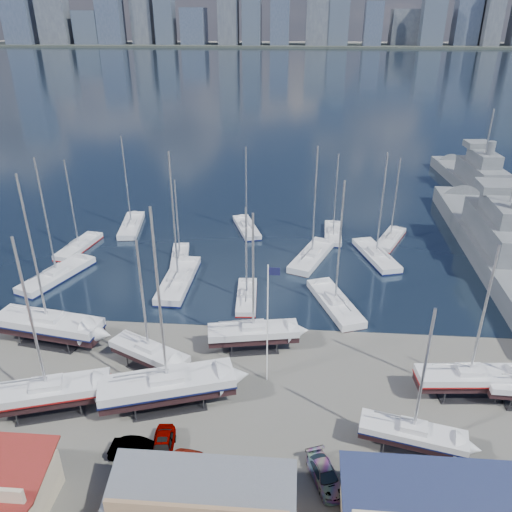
# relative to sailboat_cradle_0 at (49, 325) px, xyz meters

# --- Properties ---
(ground) EXTENTS (1400.00, 1400.00, 0.00)m
(ground) POSITION_rel_sailboat_cradle_0_xyz_m (19.83, -5.49, -2.21)
(ground) COLOR #605E59
(ground) RESTS_ON ground
(water) EXTENTS (1400.00, 600.00, 0.40)m
(water) POSITION_rel_sailboat_cradle_0_xyz_m (19.83, 304.51, -2.36)
(water) COLOR #172936
(water) RESTS_ON ground
(far_shore) EXTENTS (1400.00, 80.00, 2.20)m
(far_shore) POSITION_rel_sailboat_cradle_0_xyz_m (19.83, 564.51, -1.11)
(far_shore) COLOR #2D332D
(far_shore) RESTS_ON ground
(skyline) EXTENTS (639.14, 43.80, 107.69)m
(skyline) POSITION_rel_sailboat_cradle_0_xyz_m (12.00, 558.27, 36.88)
(skyline) COLOR #475166
(skyline) RESTS_ON far_shore
(sailboat_cradle_0) EXTENTS (12.07, 5.21, 18.66)m
(sailboat_cradle_0) POSITION_rel_sailboat_cradle_0_xyz_m (0.00, 0.00, 0.00)
(sailboat_cradle_0) COLOR #2D2D33
(sailboat_cradle_0) RESTS_ON ground
(sailboat_cradle_1) EXTENTS (10.90, 5.95, 16.90)m
(sailboat_cradle_1) POSITION_rel_sailboat_cradle_0_xyz_m (4.61, -10.03, -0.09)
(sailboat_cradle_1) COLOR #2D2D33
(sailboat_cradle_1) RESTS_ON ground
(sailboat_cradle_2) EXTENTS (8.64, 5.95, 14.00)m
(sailboat_cradle_2) POSITION_rel_sailboat_cradle_0_xyz_m (11.77, -3.63, -0.23)
(sailboat_cradle_2) COLOR #2D2D33
(sailboat_cradle_2) RESTS_ON ground
(sailboat_cradle_3) EXTENTS (12.33, 6.81, 18.97)m
(sailboat_cradle_3) POSITION_rel_sailboat_cradle_0_xyz_m (14.78, -8.44, 0.02)
(sailboat_cradle_3) COLOR #2D2D33
(sailboat_cradle_3) RESTS_ON ground
(sailboat_cradle_4) EXTENTS (9.63, 4.25, 15.26)m
(sailboat_cradle_4) POSITION_rel_sailboat_cradle_0_xyz_m (21.62, 0.51, -0.17)
(sailboat_cradle_4) COLOR #2D2D33
(sailboat_cradle_4) RESTS_ON ground
(sailboat_cradle_5) EXTENTS (8.55, 4.17, 13.52)m
(sailboat_cradle_5) POSITION_rel_sailboat_cradle_0_xyz_m (35.24, -12.24, -0.26)
(sailboat_cradle_5) COLOR #2D2D33
(sailboat_cradle_5) RESTS_ON ground
(sailboat_cradle_6) EXTENTS (9.64, 3.44, 15.32)m
(sailboat_cradle_6) POSITION_rel_sailboat_cradle_0_xyz_m (41.66, -5.08, -0.17)
(sailboat_cradle_6) COLOR #2D2D33
(sailboat_cradle_6) RESTS_ON ground
(sailboat_moored_0) EXTENTS (7.08, 11.87, 17.16)m
(sailboat_moored_0) POSITION_rel_sailboat_cradle_0_xyz_m (-5.70, 14.02, -1.90)
(sailboat_moored_0) COLOR black
(sailboat_moored_0) RESTS_ON water
(sailboat_moored_1) EXTENTS (4.28, 9.86, 14.26)m
(sailboat_moored_1) POSITION_rel_sailboat_cradle_0_xyz_m (-6.52, 23.29, -1.90)
(sailboat_moored_1) COLOR black
(sailboat_moored_1) RESTS_ON water
(sailboat_moored_2) EXTENTS (4.46, 10.83, 15.88)m
(sailboat_moored_2) POSITION_rel_sailboat_cradle_0_xyz_m (-1.07, 31.77, -1.89)
(sailboat_moored_2) COLOR black
(sailboat_moored_2) RESTS_ON water
(sailboat_moored_3) EXTENTS (3.71, 12.31, 18.30)m
(sailboat_moored_3) POSITION_rel_sailboat_cradle_0_xyz_m (10.73, 13.80, -1.90)
(sailboat_moored_3) COLOR black
(sailboat_moored_3) RESTS_ON water
(sailboat_moored_4) EXTENTS (3.56, 8.44, 12.36)m
(sailboat_moored_4) POSITION_rel_sailboat_cradle_0_xyz_m (9.36, 21.02, -1.88)
(sailboat_moored_4) COLOR black
(sailboat_moored_4) RESTS_ON water
(sailboat_moored_5) EXTENTS (5.59, 9.93, 14.31)m
(sailboat_moored_5) POSITION_rel_sailboat_cradle_0_xyz_m (17.87, 32.51, -1.90)
(sailboat_moored_5) COLOR black
(sailboat_moored_5) RESTS_ON water
(sailboat_moored_6) EXTENTS (2.84, 8.57, 12.63)m
(sailboat_moored_6) POSITION_rel_sailboat_cradle_0_xyz_m (19.97, 10.49, -1.90)
(sailboat_moored_6) COLOR black
(sailboat_moored_6) RESTS_ON water
(sailboat_moored_7) EXTENTS (7.10, 11.74, 17.16)m
(sailboat_moored_7) POSITION_rel_sailboat_cradle_0_xyz_m (28.24, 22.41, -1.88)
(sailboat_moored_7) COLOR black
(sailboat_moored_7) RESTS_ON water
(sailboat_moored_8) EXTENTS (3.05, 9.36, 13.81)m
(sailboat_moored_8) POSITION_rel_sailboat_cradle_0_xyz_m (31.75, 31.16, -1.90)
(sailboat_moored_8) COLOR black
(sailboat_moored_8) RESTS_ON water
(sailboat_moored_9) EXTENTS (6.62, 11.30, 16.48)m
(sailboat_moored_9) POSITION_rel_sailboat_cradle_0_xyz_m (30.70, 9.69, -1.89)
(sailboat_moored_9) COLOR black
(sailboat_moored_9) RESTS_ON water
(sailboat_moored_10) EXTENTS (6.01, 11.23, 16.17)m
(sailboat_moored_10) POSITION_rel_sailboat_cradle_0_xyz_m (37.45, 23.45, -1.90)
(sailboat_moored_10) COLOR black
(sailboat_moored_10) RESTS_ON water
(sailboat_moored_11) EXTENTS (6.24, 9.42, 13.75)m
(sailboat_moored_11) POSITION_rel_sailboat_cradle_0_xyz_m (40.48, 29.70, -1.90)
(sailboat_moored_11) COLOR black
(sailboat_moored_11) RESTS_ON water
(naval_ship_east) EXTENTS (10.04, 50.77, 18.54)m
(naval_ship_east) POSITION_rel_sailboat_cradle_0_xyz_m (54.73, 24.57, -0.54)
(naval_ship_east) COLOR slate
(naval_ship_east) RESTS_ON water
(naval_ship_west) EXTENTS (9.00, 40.80, 17.64)m
(naval_ship_west) POSITION_rel_sailboat_cradle_0_xyz_m (61.43, 54.66, -0.54)
(naval_ship_west) COLOR slate
(naval_ship_west) RESTS_ON water
(car_a) EXTENTS (2.19, 4.52, 1.49)m
(car_a) POSITION_rel_sailboat_cradle_0_xyz_m (15.57, -13.87, -1.46)
(car_a) COLOR gray
(car_a) RESTS_ON ground
(car_b) EXTENTS (4.68, 1.74, 1.53)m
(car_b) POSITION_rel_sailboat_cradle_0_xyz_m (13.83, -14.46, -1.44)
(car_b) COLOR gray
(car_b) RESTS_ON ground
(car_c) EXTENTS (3.32, 5.94, 1.57)m
(car_c) POSITION_rel_sailboat_cradle_0_xyz_m (17.59, -17.05, -1.42)
(car_c) COLOR gray
(car_c) RESTS_ON ground
(car_d) EXTENTS (3.28, 4.85, 1.31)m
(car_d) POSITION_rel_sailboat_cradle_0_xyz_m (28.35, -15.55, -1.56)
(car_d) COLOR gray
(car_d) RESTS_ON ground
(flagpole) EXTENTS (1.10, 0.12, 12.43)m
(flagpole) POSITION_rel_sailboat_cradle_0_xyz_m (23.41, -4.32, 4.98)
(flagpole) COLOR white
(flagpole) RESTS_ON ground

